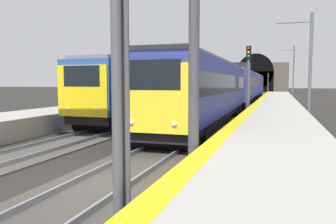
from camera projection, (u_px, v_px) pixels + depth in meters
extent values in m
plane|color=#282623|center=(105.00, 186.00, 8.58)|extent=(320.00, 320.00, 0.00)
cube|color=#ADA89E|center=(270.00, 182.00, 7.28)|extent=(112.00, 3.52, 1.00)
cube|color=yellow|center=(202.00, 154.00, 7.70)|extent=(112.00, 0.50, 0.01)
cube|color=#423D38|center=(105.00, 185.00, 8.58)|extent=(160.00, 2.94, 0.06)
cube|color=gray|center=(80.00, 179.00, 8.79)|extent=(160.00, 0.07, 0.15)
cube|color=gray|center=(130.00, 184.00, 8.34)|extent=(160.00, 0.07, 0.15)
cube|color=navy|center=(206.00, 88.00, 20.18)|extent=(18.18, 2.98, 2.87)
cube|color=black|center=(206.00, 83.00, 20.16)|extent=(17.45, 3.01, 0.98)
cube|color=slate|center=(206.00, 62.00, 20.04)|extent=(17.63, 2.55, 0.20)
cube|color=black|center=(206.00, 114.00, 20.32)|extent=(17.81, 2.64, 0.47)
cylinder|color=black|center=(165.00, 140.00, 12.92)|extent=(0.86, 2.65, 0.84)
cylinder|color=black|center=(178.00, 134.00, 14.62)|extent=(0.86, 2.65, 0.84)
cylinder|color=black|center=(221.00, 111.00, 26.07)|extent=(0.86, 2.65, 0.84)
cylinder|color=black|center=(225.00, 109.00, 27.77)|extent=(0.86, 2.65, 0.84)
cube|color=yellow|center=(153.00, 98.00, 11.55)|extent=(0.14, 2.76, 2.41)
cube|color=black|center=(152.00, 75.00, 11.43)|extent=(0.05, 2.01, 1.03)
sphere|color=#F2EACC|center=(174.00, 124.00, 11.33)|extent=(0.20, 0.20, 0.20)
sphere|color=#F2EACC|center=(131.00, 122.00, 11.81)|extent=(0.20, 0.20, 0.20)
cube|color=navy|center=(240.00, 85.00, 37.87)|extent=(18.18, 2.98, 2.87)
cube|color=black|center=(240.00, 82.00, 37.84)|extent=(17.45, 3.01, 0.91)
cube|color=slate|center=(240.00, 72.00, 37.73)|extent=(17.63, 2.55, 0.20)
cube|color=black|center=(240.00, 100.00, 38.01)|extent=(17.81, 2.64, 0.47)
cylinder|color=black|center=(231.00, 107.00, 30.81)|extent=(0.86, 2.65, 0.84)
cylinder|color=black|center=(233.00, 105.00, 32.52)|extent=(0.86, 2.65, 0.84)
cylinder|color=black|center=(244.00, 100.00, 43.55)|extent=(0.86, 2.65, 0.84)
cylinder|color=black|center=(245.00, 99.00, 45.26)|extent=(0.86, 2.65, 0.84)
cube|color=navy|center=(252.00, 84.00, 55.56)|extent=(18.18, 2.98, 2.87)
cube|color=black|center=(252.00, 82.00, 55.53)|extent=(17.45, 3.01, 0.83)
cube|color=slate|center=(252.00, 75.00, 55.42)|extent=(17.63, 2.55, 0.20)
cube|color=black|center=(252.00, 94.00, 55.70)|extent=(17.81, 2.64, 0.47)
cylinder|color=black|center=(248.00, 98.00, 48.44)|extent=(0.86, 2.65, 0.84)
cylinder|color=black|center=(249.00, 97.00, 50.15)|extent=(0.86, 2.65, 0.84)
cylinder|color=black|center=(254.00, 95.00, 61.30)|extent=(0.86, 2.65, 0.84)
cylinder|color=black|center=(255.00, 94.00, 63.01)|extent=(0.86, 2.65, 0.84)
cube|color=black|center=(240.00, 67.00, 37.68)|extent=(1.31, 1.73, 0.90)
cube|color=#264C99|center=(158.00, 86.00, 25.37)|extent=(19.68, 3.43, 2.79)
cube|color=black|center=(158.00, 80.00, 25.33)|extent=(18.90, 3.44, 0.89)
cube|color=slate|center=(158.00, 66.00, 25.24)|extent=(19.08, 2.98, 0.20)
cube|color=black|center=(158.00, 107.00, 25.51)|extent=(19.28, 3.07, 0.52)
cylinder|color=black|center=(98.00, 124.00, 17.57)|extent=(1.02, 2.67, 0.94)
cylinder|color=black|center=(115.00, 120.00, 19.26)|extent=(1.02, 2.67, 0.94)
cylinder|color=black|center=(184.00, 105.00, 31.82)|extent=(1.02, 2.67, 0.94)
cylinder|color=black|center=(189.00, 104.00, 33.50)|extent=(1.02, 2.67, 0.94)
cube|color=yellow|center=(82.00, 91.00, 16.16)|extent=(0.20, 2.76, 2.49)
cube|color=black|center=(81.00, 76.00, 16.05)|extent=(0.10, 2.01, 1.01)
sphere|color=#F2EACC|center=(96.00, 110.00, 15.91)|extent=(0.20, 0.20, 0.20)
sphere|color=#F2EACC|center=(68.00, 109.00, 16.45)|extent=(0.20, 0.20, 0.20)
cube|color=#264C99|center=(210.00, 84.00, 44.43)|extent=(19.68, 3.43, 2.79)
cube|color=black|center=(210.00, 81.00, 44.39)|extent=(18.90, 3.44, 0.81)
cube|color=slate|center=(210.00, 73.00, 44.30)|extent=(19.08, 2.98, 0.20)
cube|color=black|center=(209.00, 96.00, 44.57)|extent=(19.28, 3.07, 0.52)
cylinder|color=black|center=(191.00, 103.00, 36.43)|extent=(1.02, 2.67, 0.94)
cylinder|color=black|center=(196.00, 102.00, 38.12)|extent=(1.02, 2.67, 0.94)
cylinder|color=black|center=(220.00, 97.00, 51.07)|extent=(1.02, 2.67, 0.94)
cylinder|color=black|center=(222.00, 96.00, 52.76)|extent=(1.02, 2.67, 0.94)
cube|color=black|center=(210.00, 69.00, 44.25)|extent=(1.35, 1.76, 0.90)
cylinder|color=#4C4C54|center=(117.00, 96.00, 5.03)|extent=(0.16, 0.16, 4.89)
cube|color=#4C4C54|center=(121.00, 95.00, 5.16)|extent=(0.04, 0.28, 4.40)
cylinder|color=#4C4C54|center=(248.00, 88.00, 26.59)|extent=(0.16, 0.16, 4.45)
cube|color=black|center=(249.00, 53.00, 26.35)|extent=(0.20, 0.38, 1.05)
cube|color=#4C4C54|center=(248.00, 88.00, 26.72)|extent=(0.04, 0.28, 4.00)
sphere|color=red|center=(249.00, 48.00, 26.20)|extent=(0.20, 0.20, 0.20)
sphere|color=yellow|center=(249.00, 52.00, 26.22)|extent=(0.20, 0.20, 0.20)
sphere|color=green|center=(249.00, 56.00, 26.25)|extent=(0.20, 0.20, 0.20)
cylinder|color=#38383D|center=(268.00, 86.00, 76.10)|extent=(0.16, 0.16, 3.70)
cube|color=black|center=(268.00, 75.00, 75.90)|extent=(0.20, 0.38, 1.05)
cube|color=#38383D|center=(268.00, 86.00, 76.24)|extent=(0.04, 0.28, 3.33)
sphere|color=red|center=(268.00, 74.00, 75.74)|extent=(0.20, 0.20, 0.20)
sphere|color=yellow|center=(268.00, 75.00, 75.77)|extent=(0.20, 0.20, 0.20)
sphere|color=green|center=(268.00, 77.00, 75.80)|extent=(0.20, 0.20, 0.20)
cylinder|color=#3F3F47|center=(194.00, 40.00, 8.57)|extent=(0.28, 0.28, 7.43)
cube|color=#51473D|center=(255.00, 77.00, 96.52)|extent=(2.71, 18.12, 8.22)
cube|color=black|center=(255.00, 82.00, 95.30)|extent=(0.12, 10.15, 5.76)
cylinder|color=black|center=(255.00, 71.00, 95.05)|extent=(0.12, 10.15, 10.15)
cylinder|color=#595B60|center=(310.00, 67.00, 23.04)|extent=(0.22, 0.22, 7.37)
cylinder|color=#595B60|center=(294.00, 22.00, 23.12)|extent=(0.08, 2.31, 0.08)
cylinder|color=#595B60|center=(293.00, 73.00, 49.68)|extent=(0.22, 0.22, 8.03)
cylinder|color=#595B60|center=(288.00, 50.00, 49.65)|extent=(0.08, 1.69, 0.08)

